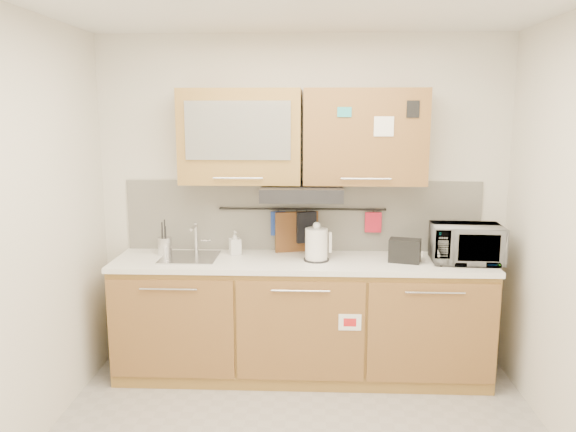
{
  "coord_description": "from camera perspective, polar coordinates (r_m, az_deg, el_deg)",
  "views": [
    {
      "loc": [
        0.07,
        -2.89,
        2.01
      ],
      "look_at": [
        -0.09,
        1.05,
        1.28
      ],
      "focal_mm": 35.0,
      "sensor_mm": 36.0,
      "label": 1
    }
  ],
  "objects": [
    {
      "name": "countertop",
      "position": [
        4.23,
        1.37,
        -4.7
      ],
      "size": [
        2.82,
        0.62,
        0.04
      ],
      "primitive_type": "cube",
      "color": "white",
      "rests_on": "base_cabinet"
    },
    {
      "name": "upper_cabinets",
      "position": [
        4.22,
        1.39,
        8.07
      ],
      "size": [
        1.82,
        0.37,
        0.7
      ],
      "color": "#A27939",
      "rests_on": "wall_back"
    },
    {
      "name": "sink",
      "position": [
        4.34,
        -9.93,
        -4.13
      ],
      "size": [
        0.42,
        0.4,
        0.26
      ],
      "color": "silver",
      "rests_on": "countertop"
    },
    {
      "name": "oven_mitt",
      "position": [
        4.42,
        -1.01,
        -0.77
      ],
      "size": [
        0.11,
        0.03,
        0.19
      ],
      "primitive_type": "cube",
      "rotation": [
        0.0,
        0.0,
        -0.04
      ],
      "color": "navy",
      "rests_on": "utensil_rail"
    },
    {
      "name": "microwave",
      "position": [
        4.33,
        17.66,
        -2.69
      ],
      "size": [
        0.52,
        0.36,
        0.28
      ],
      "primitive_type": "imported",
      "rotation": [
        0.0,
        0.0,
        -0.04
      ],
      "color": "#999999",
      "rests_on": "countertop"
    },
    {
      "name": "wall_left",
      "position": [
        3.42,
        -26.99,
        -2.63
      ],
      "size": [
        0.0,
        3.0,
        3.0
      ],
      "primitive_type": "plane",
      "rotation": [
        1.57,
        0.0,
        1.57
      ],
      "color": "silver",
      "rests_on": "ground"
    },
    {
      "name": "backsplash",
      "position": [
        4.45,
        1.46,
        0.03
      ],
      "size": [
        2.8,
        0.02,
        0.56
      ],
      "primitive_type": "cube",
      "color": "silver",
      "rests_on": "countertop"
    },
    {
      "name": "kettle",
      "position": [
        4.18,
        2.92,
        -2.97
      ],
      "size": [
        0.22,
        0.21,
        0.29
      ],
      "rotation": [
        0.0,
        0.0,
        0.34
      ],
      "color": "white",
      "rests_on": "countertop"
    },
    {
      "name": "utensil_rail",
      "position": [
        4.41,
        1.45,
        0.71
      ],
      "size": [
        1.3,
        0.02,
        0.02
      ],
      "primitive_type": "cylinder",
      "rotation": [
        0.0,
        1.57,
        0.0
      ],
      "color": "black",
      "rests_on": "backsplash"
    },
    {
      "name": "soap_bottle",
      "position": [
        4.37,
        -5.4,
        -2.73
      ],
      "size": [
        0.11,
        0.11,
        0.18
      ],
      "primitive_type": "imported",
      "rotation": [
        0.0,
        0.0,
        0.37
      ],
      "color": "#999999",
      "rests_on": "countertop"
    },
    {
      "name": "toaster",
      "position": [
        4.22,
        11.77,
        -3.43
      ],
      "size": [
        0.25,
        0.19,
        0.17
      ],
      "rotation": [
        0.0,
        0.0,
        -0.26
      ],
      "color": "black",
      "rests_on": "countertop"
    },
    {
      "name": "range_hood",
      "position": [
        4.18,
        1.42,
        2.41
      ],
      "size": [
        0.6,
        0.46,
        0.1
      ],
      "primitive_type": "cube",
      "color": "black",
      "rests_on": "upper_cabinets"
    },
    {
      "name": "utensil_crock",
      "position": [
        4.45,
        -12.41,
        -2.96
      ],
      "size": [
        0.13,
        0.13,
        0.27
      ],
      "rotation": [
        0.0,
        0.0,
        0.21
      ],
      "color": "silver",
      "rests_on": "countertop"
    },
    {
      "name": "pot_holder",
      "position": [
        4.44,
        8.64,
        -0.64
      ],
      "size": [
        0.13,
        0.02,
        0.16
      ],
      "primitive_type": "cube",
      "rotation": [
        0.0,
        0.0,
        -0.0
      ],
      "color": "red",
      "rests_on": "utensil_rail"
    },
    {
      "name": "wall_back",
      "position": [
        4.45,
        1.47,
        1.33
      ],
      "size": [
        3.2,
        0.0,
        3.2
      ],
      "primitive_type": "plane",
      "rotation": [
        1.57,
        0.0,
        0.0
      ],
      "color": "silver",
      "rests_on": "ground"
    },
    {
      "name": "base_cabinet",
      "position": [
        4.39,
        1.34,
        -10.94
      ],
      "size": [
        2.8,
        0.64,
        0.88
      ],
      "color": "#A27939",
      "rests_on": "floor"
    },
    {
      "name": "dark_pouch",
      "position": [
        4.42,
        1.88,
        -1.14
      ],
      "size": [
        0.16,
        0.1,
        0.24
      ],
      "primitive_type": "cube",
      "rotation": [
        0.0,
        0.0,
        0.42
      ],
      "color": "black",
      "rests_on": "utensil_rail"
    },
    {
      "name": "cutting_board",
      "position": [
        4.44,
        0.89,
        -2.28
      ],
      "size": [
        0.34,
        0.11,
        0.43
      ],
      "primitive_type": "cube",
      "rotation": [
        0.0,
        0.0,
        0.26
      ],
      "color": "brown",
      "rests_on": "utensil_rail"
    }
  ]
}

